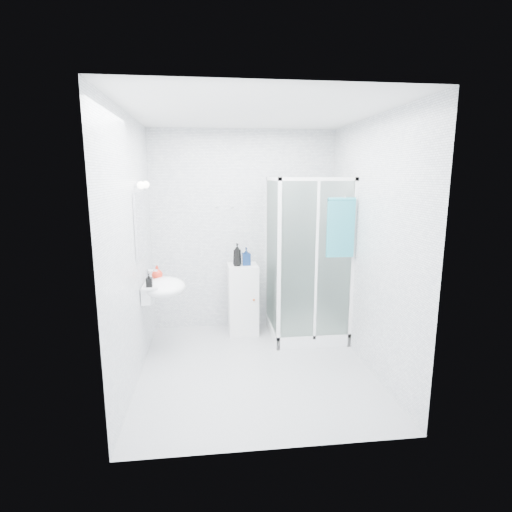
{
  "coord_description": "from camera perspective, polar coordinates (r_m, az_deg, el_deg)",
  "views": [
    {
      "loc": [
        -0.46,
        -3.91,
        2.01
      ],
      "look_at": [
        0.05,
        0.35,
        1.15
      ],
      "focal_mm": 28.0,
      "sensor_mm": 36.0,
      "label": 1
    }
  ],
  "objects": [
    {
      "name": "soap_dispenser_black",
      "position": [
        4.35,
        -15.02,
        -3.37
      ],
      "size": [
        0.07,
        0.07,
        0.14
      ],
      "primitive_type": "imported",
      "rotation": [
        0.0,
        0.0,
        -0.01
      ],
      "color": "black",
      "rests_on": "wall_basin"
    },
    {
      "name": "hand_towel",
      "position": [
        4.55,
        12.01,
        4.18
      ],
      "size": [
        0.31,
        0.05,
        0.67
      ],
      "color": "teal",
      "rests_on": "shower_enclosure"
    },
    {
      "name": "mirror",
      "position": [
        4.45,
        -16.2,
        4.3
      ],
      "size": [
        0.02,
        0.6,
        0.7
      ],
      "primitive_type": "cube",
      "color": "white",
      "rests_on": "room"
    },
    {
      "name": "storage_cabinet",
      "position": [
        5.18,
        -1.87,
        -6.17
      ],
      "size": [
        0.38,
        0.4,
        0.91
      ],
      "rotation": [
        0.0,
        0.0,
        0.02
      ],
      "color": "white",
      "rests_on": "ground"
    },
    {
      "name": "room",
      "position": [
        4.0,
        -0.12,
        1.12
      ],
      "size": [
        2.4,
        2.6,
        2.6
      ],
      "color": "white",
      "rests_on": "ground"
    },
    {
      "name": "shampoo_bottle_a",
      "position": [
        4.99,
        -2.71,
        0.2
      ],
      "size": [
        0.13,
        0.13,
        0.29
      ],
      "primitive_type": "imported",
      "rotation": [
        0.0,
        0.0,
        0.21
      ],
      "color": "black",
      "rests_on": "storage_cabinet"
    },
    {
      "name": "wall_basin",
      "position": [
        4.56,
        -13.24,
        -4.42
      ],
      "size": [
        0.46,
        0.56,
        0.35
      ],
      "color": "white",
      "rests_on": "ground"
    },
    {
      "name": "shower_enclosure",
      "position": [
        5.06,
        6.46,
        -6.74
      ],
      "size": [
        0.9,
        0.95,
        2.0
      ],
      "color": "white",
      "rests_on": "ground"
    },
    {
      "name": "shampoo_bottle_b",
      "position": [
        5.03,
        -1.41,
        -0.05
      ],
      "size": [
        0.11,
        0.11,
        0.23
      ],
      "primitive_type": "imported",
      "rotation": [
        0.0,
        0.0,
        0.06
      ],
      "color": "#0D2450",
      "rests_on": "storage_cabinet"
    },
    {
      "name": "vanity_lights",
      "position": [
        4.42,
        -15.86,
        9.74
      ],
      "size": [
        0.1,
        0.4,
        0.08
      ],
      "color": "silver",
      "rests_on": "room"
    },
    {
      "name": "wall_hooks",
      "position": [
        5.19,
        -4.51,
        6.98
      ],
      "size": [
        0.23,
        0.06,
        0.03
      ],
      "color": "silver",
      "rests_on": "room"
    },
    {
      "name": "soap_dispenser_orange",
      "position": [
        4.64,
        -13.95,
        -2.31
      ],
      "size": [
        0.15,
        0.15,
        0.16
      ],
      "primitive_type": "imported",
      "rotation": [
        0.0,
        0.0,
        0.19
      ],
      "color": "red",
      "rests_on": "wall_basin"
    }
  ]
}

